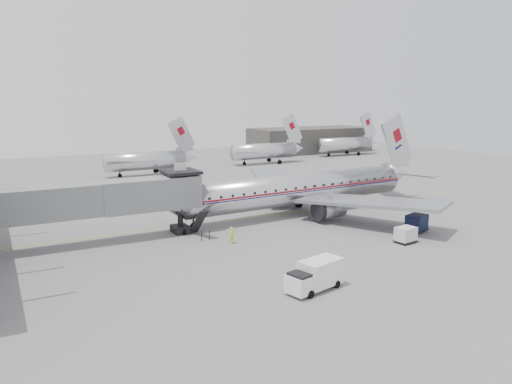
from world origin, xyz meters
TOP-DOWN VIEW (x-y plane):
  - ground at (0.00, 0.00)m, footprint 160.00×160.00m
  - hangar at (45.00, 60.00)m, footprint 30.00×12.00m
  - apron_line at (3.00, 6.00)m, footprint 60.00×0.15m
  - jet_bridge at (-16.66, 3.67)m, footprint 21.00×6.20m
  - distant_aircraft_near at (-1.79, 42.00)m, footprint 16.39×3.20m
  - distant_aircraft_mid at (24.21, 46.00)m, footprint 16.39×3.20m
  - distant_aircraft_far at (48.21, 50.00)m, footprint 16.39×3.20m
  - airliner at (6.73, 5.13)m, footprint 36.81×34.03m
  - service_van at (-6.06, -15.66)m, footprint 4.83×2.78m
  - baggage_cart_navy at (12.21, -7.57)m, footprint 2.69×2.36m
  - baggage_cart_white at (8.30, -10.00)m, footprint 2.11×1.72m
  - ramp_worker at (-6.35, -2.42)m, footprint 0.69×0.67m

SIDE VIEW (x-z plane):
  - ground at x=0.00m, z-range 0.00..0.00m
  - apron_line at x=3.00m, z-range 0.00..0.01m
  - ramp_worker at x=-6.35m, z-range 0.00..1.60m
  - baggage_cart_white at x=8.30m, z-range 0.05..1.57m
  - baggage_cart_navy at x=12.21m, z-range 0.06..1.83m
  - service_van at x=-6.06m, z-range 0.05..2.19m
  - distant_aircraft_near at x=-1.79m, z-range -2.40..7.86m
  - distant_aircraft_mid at x=24.21m, z-range -2.40..7.86m
  - distant_aircraft_far at x=48.21m, z-range -2.40..7.86m
  - airliner at x=6.73m, z-range -2.89..8.75m
  - hangar at x=45.00m, z-range 0.00..6.00m
  - jet_bridge at x=-16.66m, z-range 0.63..7.73m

